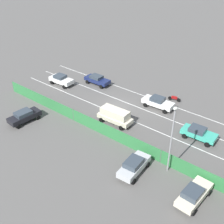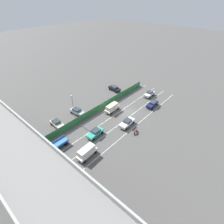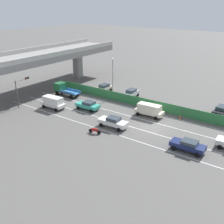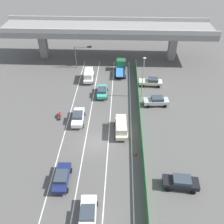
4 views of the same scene
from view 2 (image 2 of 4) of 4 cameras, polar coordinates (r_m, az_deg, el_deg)
ground_plane at (r=49.20m, az=5.16°, el=0.05°), size 300.00×300.00×0.00m
lane_line_left_edge at (r=43.83m, az=7.02°, el=-5.13°), size 0.14×45.21×0.01m
lane_line_mid_left at (r=45.37m, az=3.42°, el=-3.28°), size 0.14×45.21×0.01m
lane_line_mid_right at (r=47.12m, az=0.09°, el=-1.55°), size 0.14×45.21×0.01m
lane_line_right_edge at (r=49.06m, az=-2.99°, el=0.05°), size 0.14×45.21×0.01m
elevated_overpass at (r=31.72m, az=-28.64°, el=-12.84°), size 47.92×9.03×8.46m
green_fence at (r=49.43m, az=-4.24°, el=1.51°), size 0.10×41.31×1.75m
car_taxi_teal at (r=41.01m, az=-5.58°, el=-6.74°), size 2.22×4.39×1.56m
car_hatchback_white at (r=57.41m, az=12.22°, el=5.93°), size 2.20×4.33×1.66m
car_sedan_navy at (r=52.31m, az=13.18°, el=2.65°), size 2.04×4.51×1.54m
car_van_cream at (r=48.73m, az=0.02°, el=1.54°), size 2.22×4.90×2.10m
car_sedan_white at (r=43.81m, az=4.99°, el=-3.47°), size 2.18×4.77×1.67m
car_van_white at (r=36.50m, az=-8.37°, el=-12.81°), size 2.18×4.62×2.20m
flatbed_truck_blue at (r=39.20m, az=-19.50°, el=-10.78°), size 2.24×5.83×2.41m
motorcycle at (r=42.10m, az=7.76°, el=-6.38°), size 0.66×1.93×0.93m
parked_sedan_dark at (r=59.48m, az=0.81°, el=7.85°), size 4.55×2.23×1.65m
parked_wagon_silver at (r=48.55m, az=-11.43°, el=0.25°), size 4.57×2.22×1.73m
parked_sedan_cream at (r=45.52m, az=-17.66°, el=-3.60°), size 4.68×2.16×1.65m
traffic_light at (r=31.52m, az=-14.25°, el=-17.44°), size 3.69×1.06×5.04m
street_lamp at (r=43.42m, az=-12.64°, el=1.66°), size 0.60×0.36×8.05m
traffic_cone at (r=53.38m, az=1.69°, el=3.61°), size 0.47×0.47×0.60m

